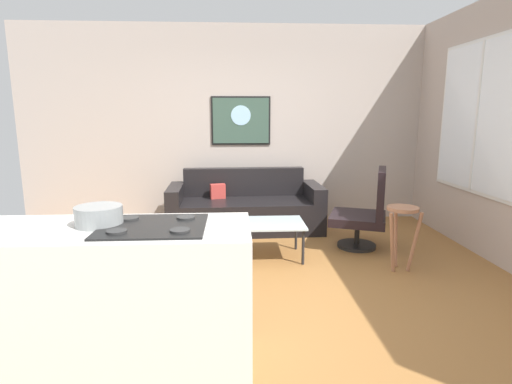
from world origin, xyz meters
TOP-DOWN VIEW (x-y plane):
  - ground at (0.00, 0.00)m, footprint 6.40×6.40m
  - back_wall at (0.00, 2.42)m, footprint 6.40×0.05m
  - couch at (0.01, 1.83)m, footprint 2.07×0.89m
  - coffee_table at (0.18, 0.71)m, footprint 0.88×0.58m
  - armchair at (1.39, 0.96)m, footprint 0.81×0.82m
  - bar_stool at (1.53, 0.27)m, footprint 0.36×0.35m
  - kitchen_counter at (-0.92, -1.27)m, footprint 1.74×0.65m
  - mixing_bowl at (-0.93, -1.22)m, footprint 0.27×0.27m
  - wall_painting at (-0.03, 2.38)m, footprint 0.85×0.03m
  - window at (2.59, 0.90)m, footprint 0.03×1.57m

SIDE VIEW (x-z plane):
  - ground at x=0.00m, z-range -0.04..0.00m
  - couch at x=0.01m, z-range -0.13..0.69m
  - coffee_table at x=0.18m, z-range 0.17..0.56m
  - armchair at x=1.39m, z-range -0.04..0.90m
  - kitchen_counter at x=-0.92m, z-range -0.01..0.94m
  - bar_stool at x=1.53m, z-range 0.17..0.83m
  - mixing_bowl at x=-0.93m, z-range 0.92..1.04m
  - back_wall at x=0.00m, z-range 0.00..2.80m
  - wall_painting at x=-0.03m, z-range 1.12..1.81m
  - window at x=2.59m, z-range 0.67..2.38m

